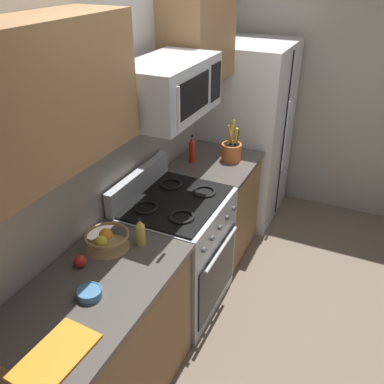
# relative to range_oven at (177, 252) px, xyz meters

# --- Properties ---
(ground_plane) EXTENTS (16.00, 16.00, 0.00)m
(ground_plane) POSITION_rel_range_oven_xyz_m (0.00, -0.66, -0.47)
(ground_plane) COLOR #6B5B4C
(wall_back) EXTENTS (8.00, 0.10, 2.60)m
(wall_back) POSITION_rel_range_oven_xyz_m (0.00, 0.39, 0.83)
(wall_back) COLOR #9E998E
(wall_back) RESTS_ON ground
(counter_left) EXTENTS (1.10, 0.65, 0.91)m
(counter_left) POSITION_rel_range_oven_xyz_m (-0.94, -0.00, -0.02)
(counter_left) COLOR olive
(counter_left) RESTS_ON ground
(range_oven) EXTENTS (0.76, 0.69, 1.09)m
(range_oven) POSITION_rel_range_oven_xyz_m (0.00, 0.00, 0.00)
(range_oven) COLOR #B2B5BA
(range_oven) RESTS_ON ground
(counter_right) EXTENTS (0.71, 0.65, 0.91)m
(counter_right) POSITION_rel_range_oven_xyz_m (0.74, -0.00, -0.02)
(counter_right) COLOR olive
(counter_right) RESTS_ON ground
(refrigerator) EXTENTS (0.84, 0.76, 1.75)m
(refrigerator) POSITION_rel_range_oven_xyz_m (1.54, -0.02, 0.40)
(refrigerator) COLOR silver
(refrigerator) RESTS_ON ground
(wall_right) EXTENTS (0.10, 8.00, 2.60)m
(wall_right) POSITION_rel_range_oven_xyz_m (2.06, -0.66, 0.83)
(wall_right) COLOR #9E998E
(wall_right) RESTS_ON ground
(microwave) EXTENTS (0.72, 0.44, 0.34)m
(microwave) POSITION_rel_range_oven_xyz_m (-0.00, 0.03, 1.24)
(microwave) COLOR #B2B5BA
(upper_cabinets_left) EXTENTS (1.09, 0.34, 0.64)m
(upper_cabinets_left) POSITION_rel_range_oven_xyz_m (-0.95, 0.17, 1.41)
(upper_cabinets_left) COLOR olive
(upper_cabinets_right) EXTENTS (0.70, 0.34, 0.64)m
(upper_cabinets_right) POSITION_rel_range_oven_xyz_m (0.75, 0.17, 1.41)
(upper_cabinets_right) COLOR olive
(utensil_crock) EXTENTS (0.17, 0.17, 0.34)m
(utensil_crock) POSITION_rel_range_oven_xyz_m (0.82, -0.11, 0.52)
(utensil_crock) COLOR #D1662D
(utensil_crock) RESTS_ON counter_right
(fruit_basket) EXTENTS (0.26, 0.26, 0.12)m
(fruit_basket) POSITION_rel_range_oven_xyz_m (-0.63, 0.13, 0.49)
(fruit_basket) COLOR #9E7A4C
(fruit_basket) RESTS_ON counter_left
(apple_loose) EXTENTS (0.07, 0.07, 0.07)m
(apple_loose) POSITION_rel_range_oven_xyz_m (-0.84, 0.16, 0.47)
(apple_loose) COLOR red
(apple_loose) RESTS_ON counter_left
(cutting_board) EXTENTS (0.38, 0.24, 0.02)m
(cutting_board) POSITION_rel_range_oven_xyz_m (-1.37, -0.12, 0.45)
(cutting_board) COLOR orange
(cutting_board) RESTS_ON counter_left
(bottle_oil) EXTENTS (0.06, 0.06, 0.19)m
(bottle_oil) POSITION_rel_range_oven_xyz_m (-0.52, -0.04, 0.52)
(bottle_oil) COLOR gold
(bottle_oil) RESTS_ON counter_left
(bottle_hot_sauce) EXTENTS (0.06, 0.06, 0.24)m
(bottle_hot_sauce) POSITION_rel_range_oven_xyz_m (0.64, 0.17, 0.55)
(bottle_hot_sauce) COLOR red
(bottle_hot_sauce) RESTS_ON counter_right
(prep_bowl) EXTENTS (0.13, 0.13, 0.05)m
(prep_bowl) POSITION_rel_range_oven_xyz_m (-1.01, -0.03, 0.46)
(prep_bowl) COLOR teal
(prep_bowl) RESTS_ON counter_left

